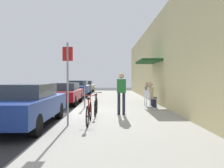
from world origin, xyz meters
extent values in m
plane|color=#2D2D30|center=(0.00, 0.00, 0.00)|extent=(60.00, 60.00, 0.00)
cube|color=#9E9B93|center=(2.25, 2.00, 0.06)|extent=(4.50, 32.00, 0.12)
cube|color=beige|center=(4.65, 2.00, 2.64)|extent=(0.30, 32.00, 5.28)
cube|color=#19471E|center=(3.95, 3.37, 2.60)|extent=(1.10, 2.80, 0.12)
cube|color=navy|center=(-1.10, -1.88, 0.64)|extent=(1.80, 4.40, 0.64)
cube|color=#333D47|center=(-1.10, -1.73, 1.19)|extent=(1.48, 2.11, 0.45)
cylinder|color=black|center=(-0.31, -0.51, 0.32)|extent=(0.22, 0.64, 0.64)
cylinder|color=black|center=(-1.89, -0.51, 0.32)|extent=(0.22, 0.64, 0.64)
cylinder|color=black|center=(-0.31, -3.24, 0.32)|extent=(0.22, 0.64, 0.64)
cube|color=maroon|center=(-1.10, 4.46, 0.60)|extent=(1.80, 4.40, 0.56)
cube|color=#333D47|center=(-1.10, 4.61, 1.11)|extent=(1.48, 2.11, 0.46)
cylinder|color=black|center=(-0.31, 5.83, 0.32)|extent=(0.22, 0.64, 0.64)
cylinder|color=black|center=(-1.89, 5.83, 0.32)|extent=(0.22, 0.64, 0.64)
cylinder|color=black|center=(-0.31, 3.10, 0.32)|extent=(0.22, 0.64, 0.64)
cylinder|color=black|center=(-1.89, 3.10, 0.32)|extent=(0.22, 0.64, 0.64)
cube|color=navy|center=(-1.10, 10.67, 0.66)|extent=(1.80, 4.40, 0.67)
cube|color=#333D47|center=(-1.10, 10.82, 1.22)|extent=(1.48, 2.11, 0.45)
cylinder|color=black|center=(-0.31, 12.04, 0.32)|extent=(0.22, 0.64, 0.64)
cylinder|color=black|center=(-1.89, 12.04, 0.32)|extent=(0.22, 0.64, 0.64)
cylinder|color=black|center=(-0.31, 9.31, 0.32)|extent=(0.22, 0.64, 0.64)
cylinder|color=black|center=(-1.89, 9.31, 0.32)|extent=(0.22, 0.64, 0.64)
cube|color=#A58433|center=(-1.10, 16.36, 0.61)|extent=(1.80, 4.40, 0.59)
cube|color=#333D47|center=(-1.10, 16.51, 1.14)|extent=(1.48, 2.11, 0.48)
cylinder|color=black|center=(-0.31, 17.72, 0.32)|extent=(0.22, 0.64, 0.64)
cylinder|color=black|center=(-1.89, 17.72, 0.32)|extent=(0.22, 0.64, 0.64)
cylinder|color=black|center=(-0.31, 15.00, 0.32)|extent=(0.22, 0.64, 0.64)
cylinder|color=black|center=(-1.89, 15.00, 0.32)|extent=(0.22, 0.64, 0.64)
cylinder|color=slate|center=(0.45, 1.84, 0.67)|extent=(0.07, 0.07, 1.10)
cube|color=#383D42|center=(0.45, 1.84, 1.33)|extent=(0.12, 0.10, 0.22)
cylinder|color=gray|center=(0.40, -2.37, 1.42)|extent=(0.06, 0.06, 2.60)
cube|color=red|center=(0.40, -2.35, 2.37)|extent=(0.32, 0.02, 0.44)
torus|color=black|center=(1.04, -1.62, 0.45)|extent=(0.04, 0.66, 0.66)
torus|color=black|center=(1.04, -2.67, 0.45)|extent=(0.04, 0.66, 0.66)
cylinder|color=maroon|center=(1.04, -2.15, 0.45)|extent=(0.04, 1.05, 0.04)
cylinder|color=maroon|center=(1.04, -2.30, 0.70)|extent=(0.04, 0.04, 0.50)
cube|color=black|center=(1.04, -2.30, 0.97)|extent=(0.10, 0.20, 0.06)
cylinder|color=maroon|center=(1.04, -1.67, 0.73)|extent=(0.03, 0.03, 0.56)
cylinder|color=maroon|center=(1.04, -1.67, 1.01)|extent=(0.46, 0.03, 0.03)
torus|color=black|center=(1.17, 0.06, 0.45)|extent=(0.04, 0.66, 0.66)
torus|color=black|center=(1.17, -0.99, 0.45)|extent=(0.04, 0.66, 0.66)
cylinder|color=black|center=(1.17, -0.47, 0.45)|extent=(0.04, 1.05, 0.04)
cylinder|color=black|center=(1.17, -0.62, 0.70)|extent=(0.04, 0.04, 0.50)
cube|color=black|center=(1.17, -0.62, 0.97)|extent=(0.10, 0.20, 0.06)
cylinder|color=black|center=(1.17, 0.01, 0.73)|extent=(0.03, 0.03, 0.56)
cylinder|color=black|center=(1.17, 0.01, 1.01)|extent=(0.46, 0.03, 0.03)
cylinder|color=silver|center=(3.99, 2.04, 0.34)|extent=(0.04, 0.04, 0.45)
cylinder|color=silver|center=(4.10, 1.67, 0.34)|extent=(0.04, 0.04, 0.45)
cylinder|color=silver|center=(3.63, 1.93, 0.34)|extent=(0.04, 0.04, 0.45)
cylinder|color=silver|center=(3.73, 1.56, 0.34)|extent=(0.04, 0.04, 0.45)
cube|color=silver|center=(3.86, 1.80, 0.59)|extent=(0.55, 0.55, 0.03)
cube|color=silver|center=(3.66, 1.74, 0.79)|extent=(0.15, 0.43, 0.40)
cylinder|color=#232838|center=(4.01, 1.95, 0.35)|extent=(0.11, 0.11, 0.47)
cylinder|color=#232838|center=(3.88, 1.91, 0.59)|extent=(0.38, 0.24, 0.14)
cylinder|color=#232838|center=(4.06, 1.75, 0.35)|extent=(0.11, 0.11, 0.47)
cylinder|color=#232838|center=(3.94, 1.72, 0.59)|extent=(0.38, 0.24, 0.14)
cube|color=#CCB28C|center=(3.78, 1.78, 0.89)|extent=(0.31, 0.41, 0.56)
sphere|color=tan|center=(3.78, 1.78, 1.30)|extent=(0.22, 0.22, 0.22)
cylinder|color=silver|center=(4.04, 2.76, 0.34)|extent=(0.04, 0.04, 0.45)
cylinder|color=silver|center=(4.06, 2.38, 0.34)|extent=(0.04, 0.04, 0.45)
cylinder|color=silver|center=(3.66, 2.73, 0.34)|extent=(0.04, 0.04, 0.45)
cylinder|color=silver|center=(3.68, 2.36, 0.34)|extent=(0.04, 0.04, 0.45)
cube|color=silver|center=(3.86, 2.56, 0.59)|extent=(0.46, 0.46, 0.03)
cube|color=silver|center=(3.66, 2.54, 0.79)|extent=(0.06, 0.44, 0.40)
cylinder|color=#232838|center=(4.04, 2.67, 0.35)|extent=(0.11, 0.11, 0.47)
cylinder|color=#232838|center=(3.91, 2.66, 0.59)|extent=(0.37, 0.16, 0.14)
cylinder|color=#232838|center=(4.05, 2.47, 0.35)|extent=(0.11, 0.11, 0.47)
cylinder|color=#232838|center=(3.92, 2.46, 0.59)|extent=(0.37, 0.16, 0.14)
cube|color=#595960|center=(3.78, 2.55, 0.89)|extent=(0.24, 0.37, 0.56)
sphere|color=tan|center=(3.78, 2.55, 1.30)|extent=(0.22, 0.22, 0.22)
cylinder|color=#232838|center=(2.10, -0.35, 0.57)|extent=(0.12, 0.12, 0.90)
cylinder|color=#232838|center=(2.30, -0.35, 0.57)|extent=(0.12, 0.12, 0.90)
cube|color=#267233|center=(2.20, -0.35, 1.30)|extent=(0.36, 0.22, 0.56)
sphere|color=tan|center=(2.20, -0.35, 1.71)|extent=(0.22, 0.22, 0.22)
camera|label=1|loc=(1.70, -9.13, 1.58)|focal=34.60mm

